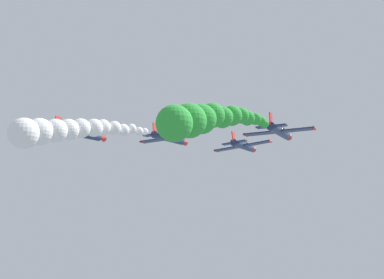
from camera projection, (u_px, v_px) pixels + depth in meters
airplane_lead at (243, 146)px, 64.78m from camera, size 9.54×10.35×2.60m
airplane_left_inner at (169, 138)px, 62.64m from camera, size 9.56×10.35×2.35m
smoke_trail_left_inner at (65, 130)px, 44.38m from camera, size 4.74×21.02×4.93m
airplane_right_inner at (280, 131)px, 53.41m from camera, size 9.57×10.35×2.33m
smoke_trail_right_inner at (207, 119)px, 34.20m from camera, size 3.69×21.55×5.06m
airplane_left_outer at (80, 133)px, 57.70m from camera, size 9.57×10.35×2.34m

